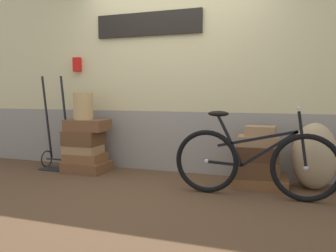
% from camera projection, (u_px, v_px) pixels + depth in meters
% --- Properties ---
extents(ground, '(9.67, 5.20, 0.06)m').
position_uv_depth(ground, '(155.00, 189.00, 3.76)').
color(ground, '#513823').
extents(station_building, '(7.67, 0.74, 2.56)m').
position_uv_depth(station_building, '(178.00, 77.00, 4.43)').
color(station_building, gray).
rests_on(station_building, ground).
extents(suitcase_0, '(0.59, 0.47, 0.13)m').
position_uv_depth(suitcase_0, '(87.00, 166.00, 4.48)').
color(suitcase_0, brown).
rests_on(suitcase_0, ground).
extents(suitcase_1, '(0.51, 0.40, 0.12)m').
position_uv_depth(suitcase_1, '(85.00, 157.00, 4.47)').
color(suitcase_1, brown).
rests_on(suitcase_1, suitcase_0).
extents(suitcase_2, '(0.47, 0.35, 0.11)m').
position_uv_depth(suitcase_2, '(83.00, 149.00, 4.45)').
color(suitcase_2, '#9E754C').
rests_on(suitcase_2, suitcase_1).
extents(suitcase_3, '(0.48, 0.40, 0.19)m').
position_uv_depth(suitcase_3, '(84.00, 138.00, 4.45)').
color(suitcase_3, brown).
rests_on(suitcase_3, suitcase_2).
extents(suitcase_4, '(0.55, 0.40, 0.15)m').
position_uv_depth(suitcase_4, '(87.00, 125.00, 4.43)').
color(suitcase_4, brown).
rests_on(suitcase_4, suitcase_3).
extents(suitcase_5, '(0.61, 0.43, 0.11)m').
position_uv_depth(suitcase_5, '(260.00, 182.00, 3.75)').
color(suitcase_5, brown).
rests_on(suitcase_5, ground).
extents(suitcase_6, '(0.51, 0.39, 0.19)m').
position_uv_depth(suitcase_6, '(256.00, 169.00, 3.73)').
color(suitcase_6, brown).
rests_on(suitcase_6, suitcase_5).
extents(suitcase_7, '(0.47, 0.34, 0.17)m').
position_uv_depth(suitcase_7, '(258.00, 153.00, 3.72)').
color(suitcase_7, '#4C2D19').
rests_on(suitcase_7, suitcase_6).
extents(suitcase_8, '(0.46, 0.33, 0.11)m').
position_uv_depth(suitcase_8, '(258.00, 141.00, 3.73)').
color(suitcase_8, '#9E754C').
rests_on(suitcase_8, suitcase_7).
extents(suitcase_9, '(0.34, 0.24, 0.11)m').
position_uv_depth(suitcase_9, '(260.00, 131.00, 3.70)').
color(suitcase_9, '#9E754C').
rests_on(suitcase_9, suitcase_8).
extents(wicker_basket, '(0.26, 0.26, 0.36)m').
position_uv_depth(wicker_basket, '(83.00, 106.00, 4.40)').
color(wicker_basket, tan).
rests_on(wicker_basket, suitcase_4).
extents(luggage_trolley, '(0.39, 0.34, 1.30)m').
position_uv_depth(luggage_trolley, '(56.00, 145.00, 4.65)').
color(luggage_trolley, black).
rests_on(luggage_trolley, ground).
extents(burlap_sack, '(0.47, 0.40, 0.74)m').
position_uv_depth(burlap_sack, '(314.00, 156.00, 3.62)').
color(burlap_sack, tan).
rests_on(burlap_sack, ground).
extents(bicycle, '(1.66, 0.46, 0.93)m').
position_uv_depth(bicycle, '(254.00, 162.00, 3.35)').
color(bicycle, black).
rests_on(bicycle, ground).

